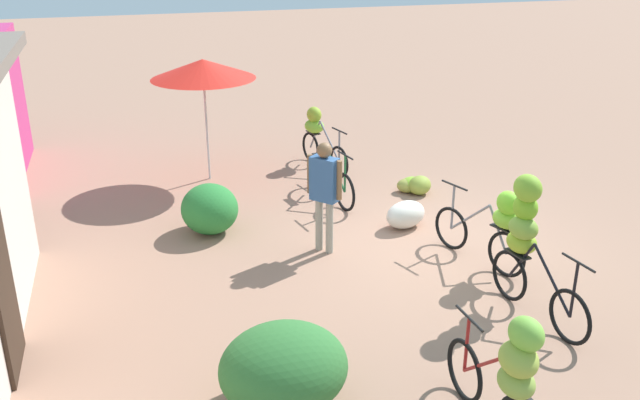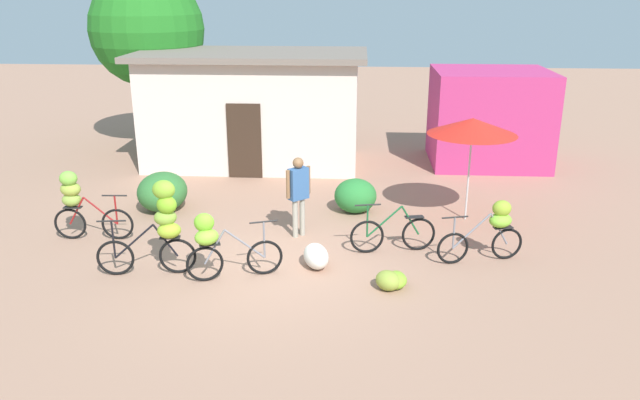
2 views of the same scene
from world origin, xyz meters
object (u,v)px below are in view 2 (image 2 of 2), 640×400
object	(u,v)px
person_vendor	(298,189)
shop_pink	(489,117)
bicycle_near_pile	(161,222)
banana_pile_on_ground	(392,280)
market_umbrella	(473,126)
bicycle_rightmost	(493,226)
bicycle_leftmost	(78,200)
tree_behind_building	(147,30)
bicycle_by_shop	(393,234)
produce_sack	(316,256)
bicycle_center_loaded	(218,242)
building_low	(253,108)

from	to	relation	value
person_vendor	shop_pink	bearing A→B (deg)	50.83
bicycle_near_pile	banana_pile_on_ground	distance (m)	4.14
market_umbrella	bicycle_rightmost	size ratio (longest dim) A/B	1.37
bicycle_leftmost	bicycle_rightmost	bearing A→B (deg)	-3.87
shop_pink	tree_behind_building	distance (m)	10.53
bicycle_by_shop	produce_sack	size ratio (longest dim) A/B	2.38
bicycle_rightmost	bicycle_leftmost	bearing A→B (deg)	176.13
bicycle_center_loaded	banana_pile_on_ground	size ratio (longest dim) A/B	2.34
shop_pink	banana_pile_on_ground	size ratio (longest dim) A/B	4.58
market_umbrella	produce_sack	bearing A→B (deg)	-139.22
tree_behind_building	bicycle_center_loaded	distance (m)	10.66
shop_pink	bicycle_near_pile	xyz separation A→B (m)	(-7.12, -7.94, -0.33)
bicycle_near_pile	shop_pink	bearing A→B (deg)	48.10
bicycle_leftmost	person_vendor	size ratio (longest dim) A/B	0.97
shop_pink	bicycle_leftmost	xyz separation A→B (m)	(-9.30, -6.43, -0.50)
person_vendor	tree_behind_building	bearing A→B (deg)	125.89
bicycle_near_pile	bicycle_center_loaded	xyz separation A→B (m)	(1.02, -0.16, -0.29)
banana_pile_on_ground	tree_behind_building	bearing A→B (deg)	126.70
market_umbrella	bicycle_by_shop	xyz separation A→B (m)	(-1.70, -1.88, -1.73)
shop_pink	produce_sack	xyz separation A→B (m)	(-4.44, -7.50, -1.11)
banana_pile_on_ground	bicycle_rightmost	bearing A→B (deg)	33.68
shop_pink	bicycle_near_pile	distance (m)	10.67
banana_pile_on_ground	produce_sack	world-z (taller)	produce_sack
bicycle_leftmost	bicycle_center_loaded	bearing A→B (deg)	-27.59
bicycle_by_shop	banana_pile_on_ground	xyz separation A→B (m)	(-0.07, -1.56, -0.22)
tree_behind_building	banana_pile_on_ground	distance (m)	12.40
market_umbrella	building_low	bearing A→B (deg)	141.32
bicycle_leftmost	bicycle_by_shop	xyz separation A→B (m)	(6.29, -0.25, -0.47)
market_umbrella	bicycle_center_loaded	bearing A→B (deg)	-145.42
produce_sack	market_umbrella	bearing A→B (deg)	40.78
bicycle_by_shop	produce_sack	bearing A→B (deg)	-150.36
building_low	tree_behind_building	bearing A→B (deg)	152.92
bicycle_by_shop	bicycle_rightmost	bearing A→B (deg)	-9.20
building_low	bicycle_center_loaded	distance (m)	7.71
market_umbrella	bicycle_rightmost	xyz separation A→B (m)	(0.13, -2.18, -1.40)
bicycle_center_loaded	building_low	bearing A→B (deg)	94.61
building_low	market_umbrella	distance (m)	6.94
produce_sack	person_vendor	size ratio (longest dim) A/B	0.42
tree_behind_building	produce_sack	world-z (taller)	tree_behind_building
banana_pile_on_ground	person_vendor	distance (m)	3.01
shop_pink	person_vendor	xyz separation A→B (m)	(-4.90, -6.01, -0.30)
produce_sack	bicycle_by_shop	bearing A→B (deg)	29.64
shop_pink	produce_sack	world-z (taller)	shop_pink
produce_sack	building_low	bearing A→B (deg)	107.98
person_vendor	bicycle_center_loaded	bearing A→B (deg)	-119.99
building_low	bicycle_by_shop	bearing A→B (deg)	-59.16
bicycle_leftmost	produce_sack	xyz separation A→B (m)	(4.86, -1.07, -0.61)
bicycle_rightmost	market_umbrella	bearing A→B (deg)	93.30
bicycle_near_pile	produce_sack	world-z (taller)	bicycle_near_pile
market_umbrella	bicycle_by_shop	world-z (taller)	market_umbrella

